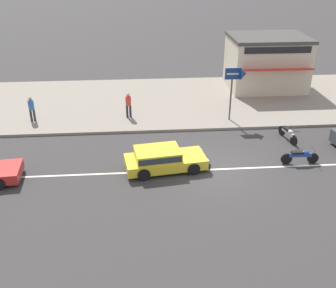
# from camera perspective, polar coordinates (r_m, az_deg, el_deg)

# --- Properties ---
(ground_plane) EXTENTS (160.00, 160.00, 0.00)m
(ground_plane) POSITION_cam_1_polar(r_m,az_deg,el_deg) (19.35, 6.69, -3.69)
(ground_plane) COLOR #383535
(lane_centre_stripe) EXTENTS (50.40, 0.14, 0.01)m
(lane_centre_stripe) POSITION_cam_1_polar(r_m,az_deg,el_deg) (19.35, 6.69, -3.68)
(lane_centre_stripe) COLOR silver
(lane_centre_stripe) RESTS_ON ground
(kerb_strip) EXTENTS (68.00, 10.00, 0.15)m
(kerb_strip) POSITION_cam_1_polar(r_m,az_deg,el_deg) (27.83, 3.13, 6.35)
(kerb_strip) COLOR gray
(kerb_strip) RESTS_ON ground
(hatchback_yellow_1) EXTENTS (4.17, 2.20, 1.10)m
(hatchback_yellow_1) POSITION_cam_1_polar(r_m,az_deg,el_deg) (18.96, -0.79, -2.11)
(hatchback_yellow_1) COLOR yellow
(hatchback_yellow_1) RESTS_ON ground
(motorcycle_0) EXTENTS (0.61, 1.85, 0.80)m
(motorcycle_0) POSITION_cam_1_polar(r_m,az_deg,el_deg) (22.93, 17.03, 1.50)
(motorcycle_0) COLOR black
(motorcycle_0) RESTS_ON ground
(motorcycle_1) EXTENTS (1.90, 0.56, 0.80)m
(motorcycle_1) POSITION_cam_1_polar(r_m,az_deg,el_deg) (20.62, 18.67, -1.66)
(motorcycle_1) COLOR black
(motorcycle_1) RESTS_ON ground
(arrow_signboard) EXTENTS (1.27, 0.75, 3.30)m
(arrow_signboard) POSITION_cam_1_polar(r_m,az_deg,el_deg) (23.86, 10.48, 9.66)
(arrow_signboard) COLOR #4C4C51
(arrow_signboard) RESTS_ON kerb_strip
(pedestrian_mid_kerb) EXTENTS (0.34, 0.34, 1.60)m
(pedestrian_mid_kerb) POSITION_cam_1_polar(r_m,az_deg,el_deg) (24.53, -5.77, 5.90)
(pedestrian_mid_kerb) COLOR #232838
(pedestrian_mid_kerb) RESTS_ON kerb_strip
(pedestrian_far_end) EXTENTS (0.34, 0.34, 1.56)m
(pedestrian_far_end) POSITION_cam_1_polar(r_m,az_deg,el_deg) (25.24, -19.22, 5.06)
(pedestrian_far_end) COLOR #333338
(pedestrian_far_end) RESTS_ON kerb_strip
(shopfront_corner_warung) EXTENTS (5.57, 5.12, 3.85)m
(shopfront_corner_warung) POSITION_cam_1_polar(r_m,az_deg,el_deg) (30.67, 14.08, 11.47)
(shopfront_corner_warung) COLOR beige
(shopfront_corner_warung) RESTS_ON kerb_strip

